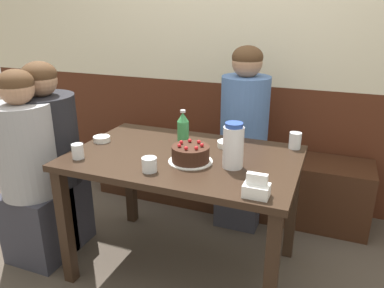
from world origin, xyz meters
name	(u,v)px	position (x,y,z in m)	size (l,w,h in m)	color
ground_plane	(185,266)	(0.00, 0.00, 0.00)	(12.00, 12.00, 0.00)	#4C4238
back_wall	(238,41)	(0.00, 1.05, 1.25)	(4.80, 0.04, 2.50)	#4C2314
bench_seat	(225,177)	(0.00, 0.83, 0.23)	(2.09, 0.38, 0.47)	#381E11
dining_table	(184,172)	(0.00, 0.00, 0.63)	(1.23, 0.80, 0.73)	black
birthday_cake	(190,154)	(0.07, -0.08, 0.77)	(0.23, 0.23, 0.11)	white
water_pitcher	(233,146)	(0.29, -0.06, 0.84)	(0.10, 0.10, 0.23)	white
soju_bottle	(183,128)	(-0.07, 0.15, 0.83)	(0.07, 0.07, 0.21)	#388E4C
napkin_holder	(256,188)	(0.47, -0.32, 0.77)	(0.11, 0.08, 0.11)	white
bowl_soup_white	(102,139)	(-0.54, 0.02, 0.75)	(0.10, 0.10, 0.03)	white
bowl_rice_small	(228,144)	(0.19, 0.21, 0.75)	(0.13, 0.13, 0.03)	white
glass_water_tall	(78,151)	(-0.50, -0.25, 0.77)	(0.06, 0.06, 0.08)	silver
glass_tumbler_short	(149,165)	(-0.07, -0.26, 0.76)	(0.07, 0.07, 0.07)	silver
glass_shot_small	(295,141)	(0.55, 0.33, 0.78)	(0.07, 0.07, 0.09)	silver
person_teal_shirt	(243,142)	(0.17, 0.66, 0.60)	(0.33, 0.34, 1.26)	#33333D
person_pale_blue_shirt	(30,175)	(-0.87, -0.24, 0.56)	(0.34, 0.33, 1.18)	#33333D
person_grey_tee	(51,160)	(-0.87, -0.06, 0.59)	(0.37, 0.37, 1.20)	#33333D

